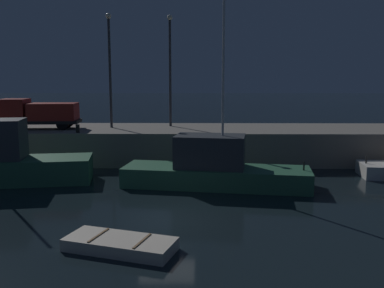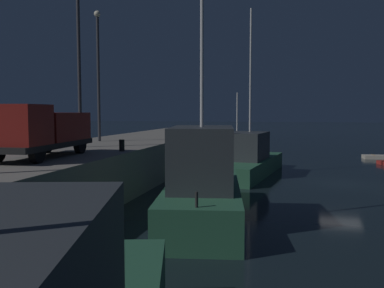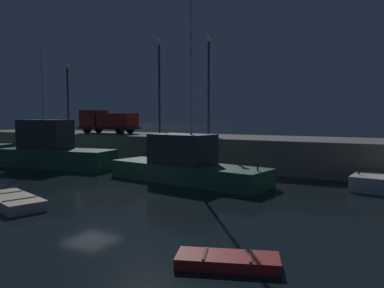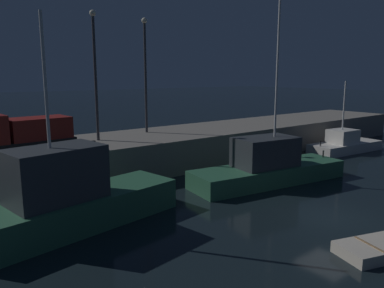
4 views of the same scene
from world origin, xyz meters
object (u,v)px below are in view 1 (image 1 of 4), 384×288
fishing_boat_blue (214,168)px  fishing_boat_orange (3,160)px  dinghy_orange_near (120,244)px  lamp_post_east (110,63)px  bollard_west (78,129)px  lamp_post_central (170,63)px  utility_truck (38,113)px

fishing_boat_blue → fishing_boat_orange: size_ratio=1.17×
fishing_boat_blue → fishing_boat_orange: fishing_boat_blue is taller
fishing_boat_blue → dinghy_orange_near: 10.44m
fishing_boat_orange → lamp_post_east: lamp_post_east is taller
lamp_post_east → bollard_west: 6.11m
fishing_boat_orange → fishing_boat_blue: bearing=-2.6°
dinghy_orange_near → bollard_west: size_ratio=7.45×
lamp_post_east → lamp_post_central: lamp_post_central is taller
dinghy_orange_near → lamp_post_central: lamp_post_central is taller
bollard_west → utility_truck: bearing=148.5°
utility_truck → lamp_post_east: bearing=10.9°
fishing_boat_blue → utility_truck: (-13.37, 7.84, 2.64)m
lamp_post_central → utility_truck: size_ratio=1.42×
fishing_boat_blue → lamp_post_central: fishing_boat_blue is taller
fishing_boat_orange → dinghy_orange_near: size_ratio=2.27×
lamp_post_east → lamp_post_central: (4.66, 1.09, 0.02)m
fishing_boat_orange → bollard_west: bearing=56.6°
fishing_boat_orange → lamp_post_central: size_ratio=1.14×
fishing_boat_blue → fishing_boat_orange: (-12.96, 0.59, 0.34)m
dinghy_orange_near → lamp_post_central: size_ratio=0.50×
dinghy_orange_near → bollard_west: bollard_west is taller
fishing_boat_orange → lamp_post_east: 11.52m
lamp_post_east → lamp_post_central: size_ratio=1.00×
dinghy_orange_near → fishing_boat_orange: bearing=131.5°
utility_truck → fishing_boat_blue: bearing=-30.4°
lamp_post_east → fishing_boat_blue: bearing=-48.4°
lamp_post_east → utility_truck: 6.80m
dinghy_orange_near → utility_truck: bearing=118.4°
utility_truck → bollard_west: 4.43m
lamp_post_east → lamp_post_central: 4.79m
fishing_boat_blue → dinghy_orange_near: size_ratio=2.65×
dinghy_orange_near → lamp_post_east: bearing=102.1°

